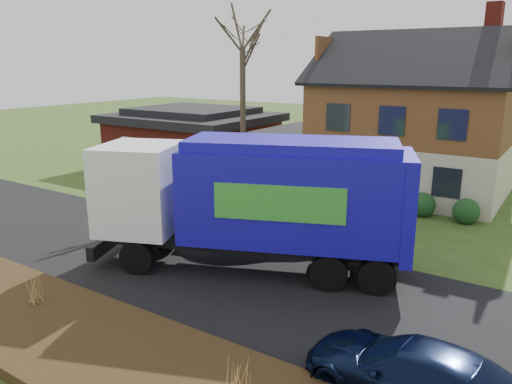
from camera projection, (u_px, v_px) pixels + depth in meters
The scene contains 11 objects.
ground at pixel (218, 271), 16.08m from camera, with size 120.00×120.00×0.00m, color #2F4A18.
road at pixel (218, 271), 16.08m from camera, with size 80.00×7.00×0.02m, color black.
mulch_verge at pixel (82, 342), 11.76m from camera, with size 80.00×3.50×0.30m, color black.
main_house at pixel (406, 113), 25.52m from camera, with size 12.95×8.95×9.26m.
ranch_house at pixel (193, 137), 32.51m from camera, with size 9.80×8.20×3.70m.
garbage_truck at pixel (257, 196), 15.68m from camera, with size 10.29×6.20×4.29m.
silver_sedan at pixel (262, 218), 18.88m from camera, with size 1.70×4.89×1.61m, color #B5B6BD.
navy_wagon at pixel (415, 375), 9.70m from camera, with size 1.85×4.54×1.32m, color black.
tree_front_west at pixel (242, 26), 25.51m from camera, with size 3.40×3.40×10.12m.
grass_clump_mid at pixel (35, 285), 13.29m from camera, with size 0.35×0.29×0.97m.
grass_clump_east at pixel (237, 376), 9.56m from camera, with size 0.33×0.28×0.84m.
Camera 1 is at (9.20, -11.80, 6.56)m, focal length 35.00 mm.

